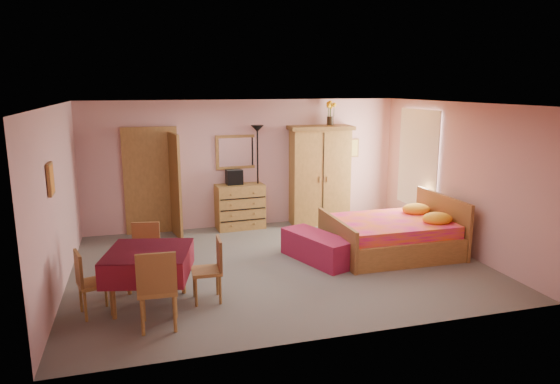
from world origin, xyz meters
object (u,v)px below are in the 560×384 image
object	(u,v)px
stereo	(234,177)
chair_east	(206,270)
chest_of_drawers	(240,206)
floor_lamp	(258,177)
wall_mirror	(237,152)
sunflower_vase	(330,113)
chair_west	(95,282)
bench	(317,248)
chair_north	(145,255)
bed	(391,226)
chair_south	(158,288)
wardrobe	(319,175)
dining_table	(150,278)

from	to	relation	value
stereo	chair_east	bearing A→B (deg)	-107.07
chest_of_drawers	floor_lamp	xyz separation A→B (m)	(0.38, 0.01, 0.59)
wall_mirror	sunflower_vase	xyz separation A→B (m)	(1.93, -0.23, 0.77)
floor_lamp	chair_west	xyz separation A→B (m)	(-2.95, -3.38, -0.62)
sunflower_vase	chair_west	distance (m)	5.92
sunflower_vase	chair_east	world-z (taller)	sunflower_vase
bench	chair_north	world-z (taller)	chair_north
bed	chair_south	bearing A→B (deg)	-156.75
chest_of_drawers	wardrobe	xyz separation A→B (m)	(1.69, -0.07, 0.58)
sunflower_vase	bed	world-z (taller)	sunflower_vase
floor_lamp	wardrobe	bearing A→B (deg)	-3.79
floor_lamp	chair_north	xyz separation A→B (m)	(-2.31, -2.54, -0.60)
chest_of_drawers	chair_south	distance (m)	4.34
floor_lamp	chair_south	world-z (taller)	floor_lamp
wardrobe	bed	world-z (taller)	wardrobe
chair_west	chair_east	size ratio (longest dim) A/B	0.98
wall_mirror	chest_of_drawers	bearing A→B (deg)	-92.89
chest_of_drawers	dining_table	world-z (taller)	chest_of_drawers
chair_east	wall_mirror	bearing A→B (deg)	-15.46
chair_south	chair_west	size ratio (longest dim) A/B	1.18
wall_mirror	chair_south	distance (m)	4.66
wardrobe	dining_table	distance (m)	4.86
stereo	sunflower_vase	size ratio (longest dim) A/B	0.64
chair_north	chair_east	world-z (taller)	chair_north
bed	chair_north	distance (m)	4.15
floor_lamp	chair_west	world-z (taller)	floor_lamp
floor_lamp	chair_north	world-z (taller)	floor_lamp
chest_of_drawers	bench	distance (m)	2.45
chair_south	chair_east	distance (m)	0.90
chest_of_drawers	floor_lamp	bearing A→B (deg)	-1.35
bench	chair_east	distance (m)	2.26
wardrobe	floor_lamp	bearing A→B (deg)	-179.78
sunflower_vase	chest_of_drawers	bearing A→B (deg)	179.41
floor_lamp	sunflower_vase	size ratio (longest dim) A/B	4.20
wardrobe	dining_table	size ratio (longest dim) A/B	1.97
bed	chair_west	world-z (taller)	bed
chair_east	wardrobe	bearing A→B (deg)	-38.43
chair_west	chair_east	xyz separation A→B (m)	(1.42, 0.01, 0.01)
stereo	chair_east	distance (m)	3.62
wardrobe	sunflower_vase	distance (m)	1.31
dining_table	sunflower_vase	bearing A→B (deg)	40.68
chair_north	wall_mirror	bearing A→B (deg)	-114.23
chest_of_drawers	dining_table	xyz separation A→B (m)	(-1.89, -3.30, -0.07)
stereo	chair_north	xyz separation A→B (m)	(-1.83, -2.58, -0.61)
stereo	floor_lamp	size ratio (longest dim) A/B	0.15
chair_west	chair_east	world-z (taller)	chair_east
chest_of_drawers	bench	world-z (taller)	chest_of_drawers
bench	chair_west	size ratio (longest dim) A/B	1.60
bed	bench	size ratio (longest dim) A/B	1.55
chair_north	bench	bearing A→B (deg)	-164.03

